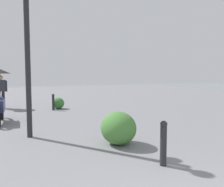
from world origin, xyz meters
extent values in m
cylinder|color=#232328|center=(5.42, 0.87, 2.10)|extent=(0.14, 0.14, 4.19)
torus|color=black|center=(8.63, 1.49, 0.30)|extent=(0.73, 0.18, 0.72)
ellipsoid|color=#23284C|center=(8.09, 1.54, 0.80)|extent=(0.46, 0.32, 0.24)
cylinder|color=silver|center=(8.57, 1.50, 0.62)|extent=(0.18, 0.07, 0.66)
cylinder|color=silver|center=(8.51, 1.50, 0.98)|extent=(0.60, 0.09, 0.04)
cylinder|color=black|center=(11.96, 1.34, 0.45)|extent=(0.14, 0.14, 0.90)
cube|color=#2D2D38|center=(11.94, 1.43, 1.18)|extent=(0.33, 0.45, 0.60)
sphere|color=tan|center=(11.94, 1.43, 1.60)|extent=(0.22, 0.22, 0.22)
cylinder|color=#2D2D38|center=(12.00, 1.18, 1.15)|extent=(0.10, 0.10, 0.58)
cone|color=black|center=(11.94, 1.43, 1.92)|extent=(1.00, 1.00, 0.22)
cylinder|color=gray|center=(11.94, 1.43, 1.50)|extent=(0.02, 0.02, 0.80)
cylinder|color=#232328|center=(2.27, -1.04, 0.36)|extent=(0.12, 0.12, 0.73)
sphere|color=#232328|center=(2.27, -1.04, 0.77)|extent=(0.13, 0.13, 0.13)
cylinder|color=#232328|center=(9.96, -0.80, 0.35)|extent=(0.12, 0.12, 0.70)
sphere|color=#232328|center=(9.96, -0.80, 0.74)|extent=(0.13, 0.13, 0.13)
ellipsoid|color=#477F38|center=(3.75, -0.94, 0.40)|extent=(0.93, 0.84, 0.79)
ellipsoid|color=#387533|center=(10.30, -1.13, 0.29)|extent=(0.67, 0.61, 0.57)
camera|label=1|loc=(-0.71, 1.60, 1.62)|focal=34.75mm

